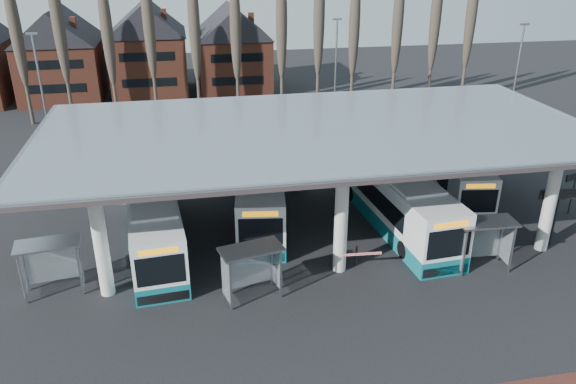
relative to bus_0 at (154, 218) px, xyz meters
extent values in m
plane|color=black|center=(9.75, -7.27, -1.63)|extent=(140.00, 140.00, 0.00)
cylinder|color=silver|center=(-2.25, -4.77, 1.37)|extent=(0.70, 0.70, 6.00)
cylinder|color=silver|center=(-2.25, 6.23, 1.37)|extent=(0.70, 0.70, 6.00)
cylinder|color=silver|center=(9.75, -4.77, 1.37)|extent=(0.70, 0.70, 6.00)
cylinder|color=silver|center=(9.75, 6.23, 1.37)|extent=(0.70, 0.70, 6.00)
cylinder|color=silver|center=(21.75, -4.77, 1.37)|extent=(0.70, 0.70, 6.00)
cylinder|color=silver|center=(21.75, 6.23, 1.37)|extent=(0.70, 0.70, 6.00)
cube|color=gray|center=(9.75, 0.73, 4.62)|extent=(32.00, 16.00, 0.12)
cube|color=silver|center=(9.75, 0.73, 4.69)|extent=(31.50, 15.50, 0.04)
cone|color=#473D33|center=(-12.25, 25.73, 5.62)|extent=(0.36, 0.36, 14.50)
ellipsoid|color=#473D33|center=(-12.25, 25.73, 7.36)|extent=(1.10, 1.10, 11.02)
cone|color=#473D33|center=(-8.25, 25.73, 5.62)|extent=(0.36, 0.36, 14.50)
ellipsoid|color=#473D33|center=(-8.25, 25.73, 7.36)|extent=(1.10, 1.10, 11.02)
cone|color=#473D33|center=(-4.25, 25.73, 5.62)|extent=(0.36, 0.36, 14.50)
ellipsoid|color=#473D33|center=(-4.25, 25.73, 7.36)|extent=(1.10, 1.10, 11.02)
cone|color=#473D33|center=(-0.25, 25.73, 5.62)|extent=(0.36, 0.36, 14.50)
ellipsoid|color=#473D33|center=(-0.25, 25.73, 7.36)|extent=(1.10, 1.10, 11.02)
cone|color=#473D33|center=(3.75, 25.73, 5.62)|extent=(0.36, 0.36, 14.50)
ellipsoid|color=#473D33|center=(3.75, 25.73, 7.36)|extent=(1.10, 1.10, 11.02)
cone|color=#473D33|center=(7.75, 25.73, 5.62)|extent=(0.36, 0.36, 14.50)
ellipsoid|color=#473D33|center=(7.75, 25.73, 7.36)|extent=(1.10, 1.10, 11.02)
cone|color=#473D33|center=(11.75, 25.73, 5.62)|extent=(0.36, 0.36, 14.50)
ellipsoid|color=#473D33|center=(11.75, 25.73, 7.36)|extent=(1.10, 1.10, 11.02)
cone|color=#473D33|center=(15.75, 25.73, 5.62)|extent=(0.36, 0.36, 14.50)
ellipsoid|color=#473D33|center=(15.75, 25.73, 7.36)|extent=(1.10, 1.10, 11.02)
cone|color=#473D33|center=(19.75, 25.73, 5.62)|extent=(0.36, 0.36, 14.50)
ellipsoid|color=#473D33|center=(19.75, 25.73, 7.36)|extent=(1.10, 1.10, 11.02)
cone|color=#473D33|center=(23.75, 25.73, 5.62)|extent=(0.36, 0.36, 14.50)
ellipsoid|color=#473D33|center=(23.75, 25.73, 7.36)|extent=(1.10, 1.10, 11.02)
cone|color=#473D33|center=(27.75, 25.73, 5.62)|extent=(0.36, 0.36, 14.50)
ellipsoid|color=#473D33|center=(27.75, 25.73, 7.36)|extent=(1.10, 1.10, 11.02)
cone|color=#473D33|center=(31.75, 25.73, 5.62)|extent=(0.36, 0.36, 14.50)
ellipsoid|color=#473D33|center=(31.75, 25.73, 7.36)|extent=(1.10, 1.10, 11.02)
cube|color=brown|center=(-10.75, 36.73, 1.87)|extent=(8.00, 10.00, 7.00)
pyramid|color=black|center=(-10.75, 36.73, 8.87)|extent=(8.30, 10.30, 3.50)
cube|color=brown|center=(-1.25, 36.73, 1.87)|extent=(8.00, 10.00, 7.00)
cube|color=brown|center=(8.25, 36.73, 1.87)|extent=(8.00, 10.00, 7.00)
cylinder|color=slate|center=(-8.25, 14.73, 3.37)|extent=(0.16, 0.16, 10.00)
cube|color=slate|center=(-8.25, 14.73, 8.47)|extent=(0.80, 0.15, 0.15)
cylinder|color=slate|center=(15.75, 18.73, 3.37)|extent=(0.16, 0.16, 10.00)
cube|color=slate|center=(15.75, 18.73, 8.47)|extent=(0.80, 0.15, 0.15)
cylinder|color=slate|center=(29.75, 12.73, 3.37)|extent=(0.16, 0.16, 10.00)
cube|color=slate|center=(29.75, 12.73, 8.47)|extent=(0.80, 0.15, 0.15)
cube|color=white|center=(0.01, -0.08, 0.23)|extent=(3.65, 12.58, 2.90)
cube|color=#0E656F|center=(0.01, -0.08, -1.16)|extent=(3.67, 12.61, 0.93)
cube|color=white|center=(0.01, -0.08, 1.73)|extent=(2.98, 7.62, 0.19)
cube|color=black|center=(-0.04, 0.43, 0.34)|extent=(3.40, 9.12, 1.14)
cube|color=black|center=(0.51, -6.24, 0.29)|extent=(2.32, 0.25, 1.55)
cube|color=black|center=(-0.50, 6.08, 0.34)|extent=(2.24, 0.25, 1.24)
cube|color=orange|center=(0.51, -6.24, 1.32)|extent=(1.84, 0.20, 0.31)
cube|color=black|center=(0.51, -6.23, -1.27)|extent=(2.50, 0.29, 0.52)
cylinder|color=black|center=(-0.86, -4.09, -1.13)|extent=(0.37, 1.01, 0.99)
cylinder|color=black|center=(1.52, -3.90, -1.13)|extent=(0.37, 1.01, 0.99)
cylinder|color=black|center=(-1.48, 3.43, -1.13)|extent=(0.37, 1.01, 0.99)
cylinder|color=black|center=(0.90, 3.62, -1.13)|extent=(0.37, 1.01, 0.99)
cube|color=white|center=(6.59, 2.91, 0.29)|extent=(4.44, 13.01, 2.98)
cube|color=#0E656F|center=(6.59, 2.91, -1.15)|extent=(4.46, 13.04, 0.96)
cube|color=white|center=(6.59, 2.91, 1.83)|extent=(3.47, 7.92, 0.19)
cube|color=black|center=(6.67, 3.44, 0.39)|extent=(3.99, 9.48, 1.17)
cube|color=black|center=(5.72, -3.39, 0.34)|extent=(2.37, 0.39, 1.60)
cube|color=black|center=(7.47, 9.21, 0.39)|extent=(2.29, 0.38, 1.28)
cube|color=orange|center=(5.72, -3.39, 1.40)|extent=(1.89, 0.31, 0.32)
cube|color=black|center=(5.72, -3.38, -1.26)|extent=(2.56, 0.44, 0.53)
cylinder|color=black|center=(4.82, -0.92, -1.12)|extent=(0.44, 1.05, 1.02)
cylinder|color=black|center=(7.26, -1.26, -1.12)|extent=(0.44, 1.05, 1.02)
cylinder|color=black|center=(5.89, 6.77, -1.12)|extent=(0.44, 1.05, 1.02)
cylinder|color=black|center=(8.32, 6.43, -1.12)|extent=(0.44, 1.05, 1.02)
cube|color=white|center=(14.53, -0.06, 0.33)|extent=(3.73, 13.21, 3.04)
cube|color=#0E656F|center=(14.53, -0.06, -1.14)|extent=(3.76, 13.24, 0.98)
cube|color=white|center=(14.53, -0.06, 1.90)|extent=(3.07, 7.99, 0.20)
cube|color=black|center=(14.49, 0.48, 0.44)|extent=(3.51, 9.57, 1.20)
cube|color=black|center=(15.01, -6.54, 0.38)|extent=(2.44, 0.25, 1.63)
cube|color=black|center=(14.04, 6.42, 0.44)|extent=(2.35, 0.24, 1.30)
cube|color=orange|center=(15.01, -6.54, 1.47)|extent=(1.94, 0.20, 0.33)
cube|color=black|center=(15.01, -6.53, -1.25)|extent=(2.63, 0.28, 0.54)
cylinder|color=black|center=(13.58, -4.27, -1.11)|extent=(0.38, 1.06, 1.04)
cylinder|color=black|center=(16.09, -4.08, -1.11)|extent=(0.38, 1.06, 1.04)
cylinder|color=black|center=(12.99, 3.64, -1.11)|extent=(0.38, 1.06, 1.04)
cylinder|color=black|center=(15.50, 3.83, -1.11)|extent=(0.38, 1.06, 1.04)
cube|color=white|center=(20.18, 4.16, 0.16)|extent=(4.36, 12.18, 2.78)
cube|color=#0E656F|center=(20.18, 4.16, -1.18)|extent=(4.38, 12.21, 0.90)
cube|color=white|center=(20.18, 4.16, 1.60)|extent=(3.37, 7.43, 0.18)
cube|color=black|center=(20.26, 4.65, 0.26)|extent=(3.88, 8.89, 1.09)
cube|color=black|center=(19.25, -1.71, 0.21)|extent=(2.21, 0.41, 1.49)
cube|color=black|center=(21.10, 10.03, 0.26)|extent=(2.14, 0.39, 1.19)
cube|color=orange|center=(19.25, -1.71, 1.21)|extent=(1.76, 0.33, 0.30)
cube|color=black|center=(19.26, -1.70, -1.28)|extent=(2.39, 0.45, 0.50)
cylinder|color=black|center=(18.46, 0.61, -1.15)|extent=(0.42, 0.99, 0.95)
cylinder|color=black|center=(20.73, 0.25, -1.15)|extent=(0.42, 0.99, 0.95)
cylinder|color=black|center=(19.59, 7.78, -1.15)|extent=(0.42, 0.99, 0.95)
cylinder|color=black|center=(21.86, 7.42, -1.15)|extent=(0.42, 0.99, 0.95)
cube|color=gray|center=(-6.06, -4.94, -0.27)|extent=(0.10, 0.10, 2.72)
cube|color=gray|center=(-3.47, -4.62, -0.27)|extent=(0.10, 0.10, 2.72)
cube|color=gray|center=(-6.20, -3.75, -0.27)|extent=(0.10, 0.10, 2.72)
cube|color=gray|center=(-3.61, -3.44, -0.27)|extent=(0.10, 0.10, 2.72)
cube|color=gray|center=(-4.83, -4.19, 1.14)|extent=(3.20, 1.88, 0.11)
cube|color=silver|center=(-4.91, -3.54, -0.21)|extent=(2.59, 0.36, 2.17)
cube|color=silver|center=(-6.18, -4.35, -0.21)|extent=(0.19, 1.19, 2.17)
cube|color=silver|center=(-3.49, -4.02, -0.21)|extent=(0.19, 1.19, 2.17)
cube|color=gray|center=(3.71, -7.35, -0.29)|extent=(0.10, 0.10, 2.68)
cube|color=gray|center=(6.21, -6.75, -0.29)|extent=(0.10, 0.10, 2.68)
cube|color=gray|center=(3.44, -6.20, -0.29)|extent=(0.10, 0.10, 2.68)
cube|color=gray|center=(5.94, -5.60, -0.29)|extent=(0.10, 0.10, 2.68)
cube|color=gray|center=(4.82, -6.47, 1.11)|extent=(3.27, 2.16, 0.11)
cube|color=silver|center=(4.67, -5.85, -0.23)|extent=(2.51, 0.64, 2.14)
cube|color=silver|center=(3.52, -6.78, -0.23)|extent=(0.31, 1.16, 2.14)
cube|color=silver|center=(6.13, -6.16, -0.23)|extent=(0.31, 1.16, 2.14)
cube|color=gray|center=(15.89, -6.64, -0.25)|extent=(0.09, 0.09, 2.76)
cube|color=gray|center=(18.54, -6.76, -0.25)|extent=(0.09, 0.09, 2.76)
cube|color=gray|center=(15.95, -5.43, -0.25)|extent=(0.09, 0.09, 2.76)
cube|color=gray|center=(18.59, -5.54, -0.25)|extent=(0.09, 0.09, 2.76)
cube|color=gray|center=(17.24, -6.09, 1.18)|extent=(3.15, 1.68, 0.11)
cube|color=silver|center=(17.27, -5.43, -0.19)|extent=(2.65, 0.16, 2.21)
cube|color=silver|center=(15.87, -6.03, -0.19)|extent=(0.10, 1.21, 2.21)
cube|color=silver|center=(18.62, -6.15, -0.19)|extent=(0.10, 1.21, 2.21)
cylinder|color=black|center=(22.51, -4.48, 0.10)|extent=(0.11, 0.11, 3.46)
cube|color=black|center=(22.51, -4.48, 1.62)|extent=(2.38, 0.38, 0.60)
cylinder|color=black|center=(26.24, -0.93, -0.21)|extent=(0.09, 0.09, 2.84)
cube|color=black|center=(26.24, -0.93, 1.03)|extent=(1.88, 0.74, 0.49)
cube|color=black|center=(10.74, -4.57, -1.03)|extent=(0.09, 0.09, 1.19)
cube|color=red|center=(10.74, -5.11, -0.60)|extent=(2.39, 0.28, 0.11)
camera|label=1|loc=(2.19, -29.73, 14.48)|focal=35.00mm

